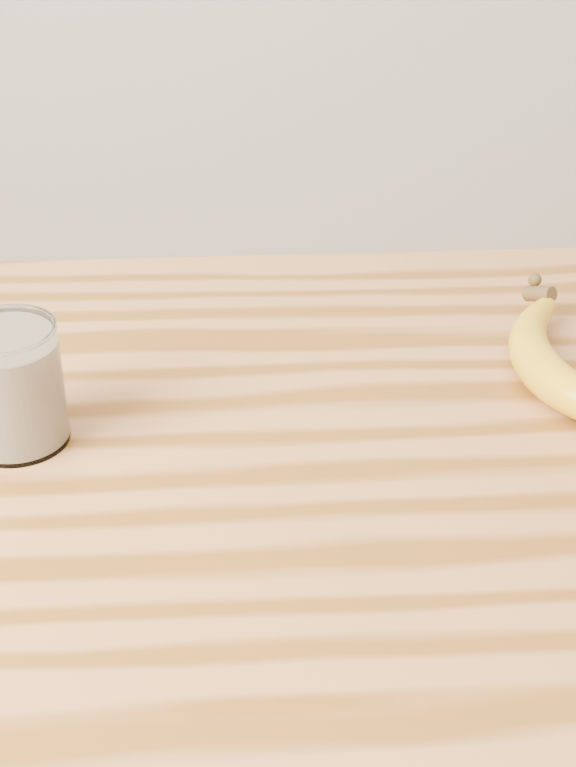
{
  "coord_description": "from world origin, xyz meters",
  "views": [
    {
      "loc": [
        -0.02,
        -0.68,
        1.4
      ],
      "look_at": [
        0.02,
        0.08,
        0.93
      ],
      "focal_mm": 50.0,
      "sensor_mm": 36.0,
      "label": 1
    }
  ],
  "objects": [
    {
      "name": "table",
      "position": [
        0.0,
        0.0,
        0.77
      ],
      "size": [
        1.2,
        0.8,
        0.9
      ],
      "color": "#AA6B3A",
      "rests_on": "ground"
    },
    {
      "name": "banana",
      "position": [
        0.24,
        0.11,
        0.92
      ],
      "size": [
        0.18,
        0.34,
        0.04
      ],
      "primitive_type": null,
      "rotation": [
        0.0,
        0.0,
        0.18
      ],
      "color": "gold",
      "rests_on": "table"
    },
    {
      "name": "smoothie_glass",
      "position": [
        -0.2,
        0.06,
        0.95
      ],
      "size": [
        0.08,
        0.08,
        0.1
      ],
      "color": "white",
      "rests_on": "table"
    }
  ]
}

